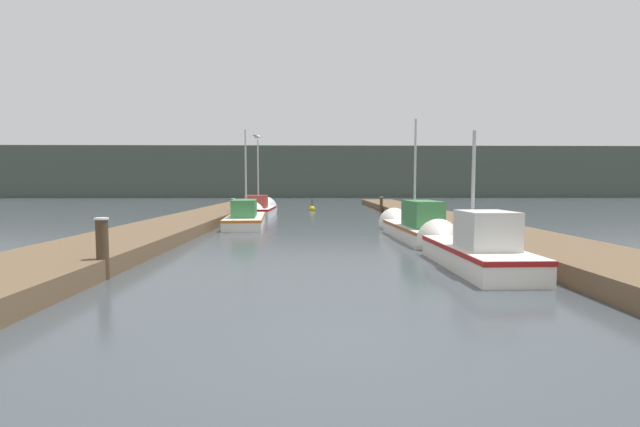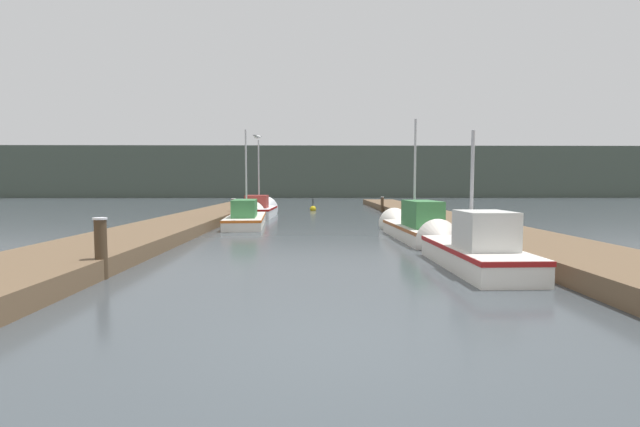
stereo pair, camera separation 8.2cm
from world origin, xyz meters
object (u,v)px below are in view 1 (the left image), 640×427
object	(u,v)px
fishing_boat_0	(469,248)
channel_buoy	(312,209)
fishing_boat_1	(412,226)
fishing_boat_2	(247,216)
mooring_piling_0	(233,209)
seagull_lead	(257,137)
mooring_piling_2	(381,204)
mooring_piling_1	(102,248)
fishing_boat_3	(259,210)

from	to	relation	value
fishing_boat_0	channel_buoy	distance (m)	20.65
channel_buoy	fishing_boat_1	bearing A→B (deg)	-76.50
fishing_boat_0	fishing_boat_2	size ratio (longest dim) A/B	0.73
mooring_piling_0	seagull_lead	size ratio (longest dim) A/B	2.02
mooring_piling_0	mooring_piling_2	distance (m)	10.29
fishing_boat_0	mooring_piling_2	xyz separation A→B (m)	(0.92, 18.43, 0.12)
fishing_boat_0	mooring_piling_0	xyz separation A→B (m)	(-8.05, 13.37, 0.16)
mooring_piling_0	mooring_piling_1	xyz separation A→B (m)	(0.09, -14.78, 0.07)
fishing_boat_1	seagull_lead	distance (m)	6.89
fishing_boat_2	fishing_boat_3	world-z (taller)	fishing_boat_3
fishing_boat_1	fishing_boat_3	distance (m)	12.02
fishing_boat_1	mooring_piling_1	distance (m)	10.31
mooring_piling_1	seagull_lead	distance (m)	9.22
mooring_piling_1	mooring_piling_2	xyz separation A→B (m)	(8.87, 19.84, -0.10)
mooring_piling_1	fishing_boat_3	bearing A→B (deg)	86.15
fishing_boat_3	mooring_piling_0	size ratio (longest dim) A/B	4.61
mooring_piling_0	mooring_piling_2	bearing A→B (deg)	29.46
fishing_boat_0	mooring_piling_2	size ratio (longest dim) A/B	4.53
fishing_boat_0	fishing_boat_3	size ratio (longest dim) A/B	0.92
fishing_boat_0	seagull_lead	xyz separation A→B (m)	(-5.88, 7.01, 3.36)
fishing_boat_0	channel_buoy	world-z (taller)	fishing_boat_0
fishing_boat_0	fishing_boat_3	distance (m)	16.71
mooring_piling_1	channel_buoy	distance (m)	22.14
fishing_boat_1	fishing_boat_2	size ratio (longest dim) A/B	0.89
fishing_boat_1	channel_buoy	bearing A→B (deg)	101.03
mooring_piling_2	channel_buoy	size ratio (longest dim) A/B	1.11
mooring_piling_2	seagull_lead	size ratio (longest dim) A/B	1.90
fishing_boat_1	mooring_piling_2	distance (m)	13.19
mooring_piling_0	fishing_boat_1	bearing A→B (deg)	-45.56
fishing_boat_1	mooring_piling_0	world-z (taller)	fishing_boat_1
mooring_piling_0	seagull_lead	xyz separation A→B (m)	(2.17, -6.36, 3.20)
channel_buoy	fishing_boat_2	bearing A→B (deg)	-107.31
mooring_piling_0	seagull_lead	bearing A→B (deg)	-71.19
fishing_boat_3	mooring_piling_1	xyz separation A→B (m)	(-1.12, -16.65, 0.25)
fishing_boat_1	fishing_boat_3	xyz separation A→B (m)	(-6.72, 9.97, -0.03)
seagull_lead	fishing_boat_3	bearing A→B (deg)	27.85
fishing_boat_3	mooring_piling_2	xyz separation A→B (m)	(7.75, 3.19, 0.15)
fishing_boat_3	mooring_piling_2	size ratio (longest dim) A/B	4.91
fishing_boat_1	mooring_piling_1	bearing A→B (deg)	-142.02
fishing_boat_3	mooring_piling_1	distance (m)	16.69
mooring_piling_2	fishing_boat_0	bearing A→B (deg)	-92.84
fishing_boat_2	fishing_boat_1	bearing A→B (deg)	-41.60
mooring_piling_0	channel_buoy	distance (m)	8.19
mooring_piling_1	fishing_boat_2	bearing A→B (deg)	84.51
fishing_boat_2	mooring_piling_2	distance (m)	11.19
mooring_piling_1	fishing_boat_0	bearing A→B (deg)	10.06
mooring_piling_0	channel_buoy	world-z (taller)	mooring_piling_0
fishing_boat_0	fishing_boat_2	bearing A→B (deg)	122.17
mooring_piling_2	seagull_lead	world-z (taller)	seagull_lead
mooring_piling_2	seagull_lead	xyz separation A→B (m)	(-6.80, -11.42, 3.24)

